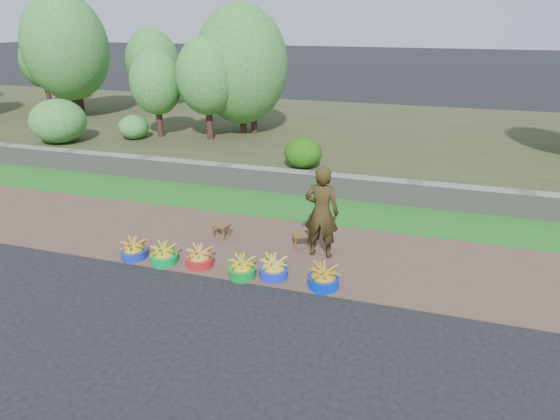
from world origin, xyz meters
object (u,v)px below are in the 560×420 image
(basin_c, at_px, (200,258))
(stool_right, at_px, (302,236))
(basin_b, at_px, (164,255))
(vendor_woman, at_px, (322,212))
(basin_d, at_px, (242,268))
(stool_left, at_px, (221,227))
(basin_a, at_px, (134,250))
(basin_f, at_px, (324,278))
(basin_e, at_px, (274,269))

(basin_c, height_order, stool_right, basin_c)
(basin_b, height_order, vendor_woman, vendor_woman)
(basin_d, xyz_separation_m, stool_left, (-0.88, 1.21, 0.09))
(basin_a, distance_m, basin_f, 3.34)
(stool_left, bearing_deg, basin_d, -53.80)
(basin_b, distance_m, basin_d, 1.43)
(basin_b, height_order, basin_f, basin_f)
(basin_d, relative_size, stool_right, 1.12)
(basin_d, relative_size, basin_f, 0.92)
(basin_a, relative_size, basin_e, 0.97)
(basin_b, bearing_deg, basin_e, 2.47)
(basin_b, xyz_separation_m, basin_f, (2.75, 0.02, 0.01))
(basin_a, xyz_separation_m, stool_left, (1.14, 1.16, 0.09))
(stool_right, distance_m, vendor_woman, 0.71)
(vendor_woman, bearing_deg, basin_c, 28.49)
(basin_c, height_order, stool_left, basin_c)
(basin_c, bearing_deg, basin_f, -1.57)
(basin_e, bearing_deg, basin_d, -166.29)
(basin_c, bearing_deg, basin_a, -176.59)
(basin_c, xyz_separation_m, stool_left, (-0.08, 1.09, 0.09))
(basin_a, height_order, basin_e, basin_e)
(basin_a, distance_m, basin_b, 0.59)
(basin_a, relative_size, stool_right, 1.13)
(basin_a, relative_size, basin_c, 0.99)
(basin_d, distance_m, vendor_woman, 1.64)
(basin_d, bearing_deg, basin_c, 171.85)
(basin_e, xyz_separation_m, stool_right, (0.19, 1.10, 0.09))
(basin_c, relative_size, basin_f, 0.94)
(basin_d, distance_m, stool_left, 1.50)
(basin_e, relative_size, stool_right, 1.17)
(basin_b, distance_m, stool_right, 2.42)
(basin_b, bearing_deg, basin_f, 0.40)
(basin_a, bearing_deg, basin_b, -0.52)
(basin_d, height_order, basin_f, basin_f)
(stool_left, relative_size, stool_right, 0.91)
(basin_a, height_order, basin_f, basin_f)
(basin_b, xyz_separation_m, basin_c, (0.62, 0.08, 0.00))
(basin_c, xyz_separation_m, basin_e, (1.30, 0.01, 0.00))
(basin_b, bearing_deg, basin_d, -1.51)
(basin_a, height_order, stool_left, basin_a)
(basin_e, bearing_deg, stool_right, 80.39)
(basin_b, relative_size, basin_c, 1.00)
(basin_b, bearing_deg, basin_a, 179.48)
(basin_a, xyz_separation_m, stool_right, (2.70, 1.18, 0.10))
(basin_c, distance_m, vendor_woman, 2.19)
(basin_a, relative_size, basin_b, 1.00)
(basin_d, bearing_deg, basin_e, 13.71)
(basin_b, distance_m, basin_f, 2.75)
(basin_c, distance_m, stool_right, 1.85)
(basin_d, relative_size, vendor_woman, 0.27)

